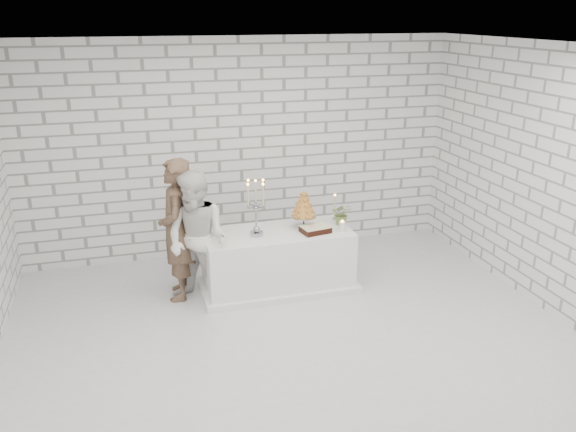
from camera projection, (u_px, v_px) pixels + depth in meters
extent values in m
cube|color=silver|center=(292.00, 335.00, 6.31)|extent=(6.00, 5.00, 0.01)
cube|color=white|center=(292.00, 46.00, 5.31)|extent=(6.00, 5.00, 0.01)
cube|color=white|center=(241.00, 149.00, 8.08)|extent=(6.00, 0.01, 3.00)
cube|color=white|center=(408.00, 325.00, 3.54)|extent=(6.00, 0.01, 3.00)
cube|color=white|center=(547.00, 180.00, 6.59)|extent=(0.01, 5.00, 3.00)
cube|color=white|center=(278.00, 260.00, 7.27)|extent=(1.80, 0.80, 0.75)
imported|color=#4B3628|center=(176.00, 230.00, 6.90)|extent=(0.48, 0.67, 1.72)
imported|color=white|center=(197.00, 239.00, 6.76)|extent=(0.98, 0.98, 1.60)
cube|color=black|center=(315.00, 229.00, 7.11)|extent=(0.37, 0.30, 0.08)
cylinder|color=white|center=(342.00, 226.00, 7.15)|extent=(0.09, 0.09, 0.12)
cylinder|color=beige|center=(335.00, 208.00, 7.51)|extent=(0.06, 0.06, 0.32)
imported|color=#466C30|center=(342.00, 214.00, 7.34)|extent=(0.32, 0.30, 0.28)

